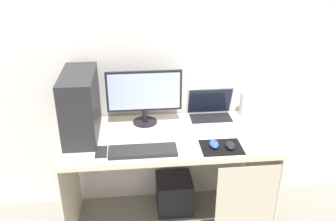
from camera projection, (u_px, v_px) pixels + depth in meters
name	position (u px, v px, depth m)	size (l,w,h in m)	color
wall_back	(163.00, 42.00, 2.51)	(4.00, 0.05, 2.60)	silver
desk	(171.00, 156.00, 2.47)	(1.39, 0.65, 0.76)	beige
pc_tower	(80.00, 105.00, 2.33)	(0.21, 0.48, 0.43)	#232326
monitor	(144.00, 95.00, 2.48)	(0.52, 0.17, 0.39)	black
laptop	(211.00, 113.00, 2.61)	(0.34, 0.24, 0.24)	silver
speaker	(245.00, 104.00, 2.64)	(0.08, 0.08, 0.19)	silver
keyboard	(143.00, 151.00, 2.20)	(0.42, 0.14, 0.02)	#232326
mousepad	(221.00, 147.00, 2.26)	(0.26, 0.20, 0.01)	black
mouse_left	(214.00, 144.00, 2.26)	(0.06, 0.10, 0.03)	#2D51B2
mouse_right	(230.00, 145.00, 2.24)	(0.06, 0.10, 0.03)	black
cell_phone	(101.00, 152.00, 2.20)	(0.07, 0.13, 0.01)	#232326
subwoofer	(174.00, 193.00, 2.83)	(0.27, 0.27, 0.27)	black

